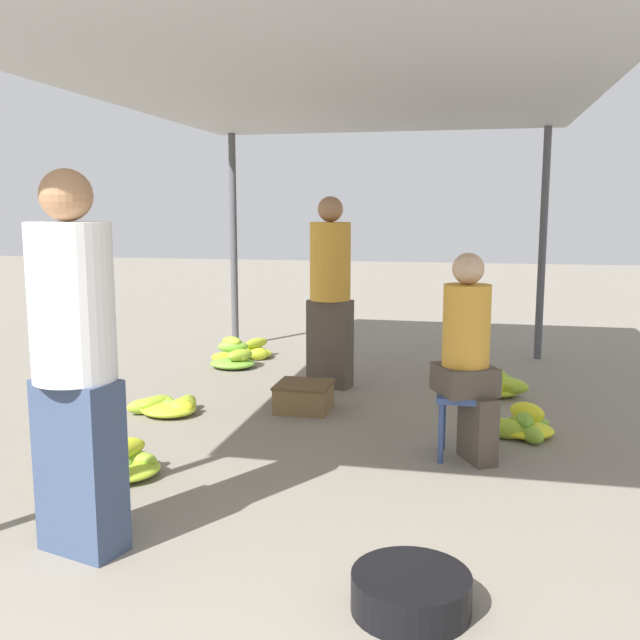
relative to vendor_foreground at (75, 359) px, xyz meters
name	(u,v)px	position (x,y,z in m)	size (l,w,h in m)	color
canopy_post_back_left	(234,242)	(-0.95, 5.01, 0.30)	(0.08, 0.08, 2.45)	#4C4C51
canopy_post_back_right	(543,245)	(2.48, 5.01, 0.30)	(0.08, 0.08, 2.45)	#4C4C51
canopy_tarp	(333,84)	(0.76, 2.22, 1.55)	(3.83, 5.98, 0.04)	#B2B2B7
vendor_foreground	(75,359)	(0.00, 0.00, 0.00)	(0.47, 0.47, 1.77)	#384766
stool	(464,406)	(1.73, 1.67, -0.58)	(0.34, 0.34, 0.43)	#384C84
vendor_seated	(468,353)	(1.75, 1.66, -0.23)	(0.46, 0.46, 1.33)	#4C4238
basin_black	(411,592)	(1.56, -0.20, -0.84)	(0.48, 0.48, 0.16)	black
banana_pile_left_0	(120,462)	(-0.29, 0.91, -0.84)	(0.52, 0.45, 0.24)	#7FB735
banana_pile_left_1	(169,407)	(-0.54, 2.19, -0.86)	(0.58, 0.46, 0.15)	#97C131
banana_pile_left_2	(233,357)	(-0.59, 3.88, -0.81)	(0.52, 0.42, 0.32)	#A2C52F
banana_pile_left_3	(253,352)	(-0.54, 4.37, -0.85)	(0.43, 0.46, 0.22)	#C1D12A
banana_pile_right_0	(499,385)	(2.02, 3.31, -0.83)	(0.54, 0.49, 0.25)	#BDD02A
banana_pile_right_1	(522,424)	(2.14, 2.20, -0.83)	(0.52, 0.51, 0.25)	#8CBC33
crate_near	(304,396)	(0.47, 2.53, -0.81)	(0.43, 0.43, 0.22)	brown
shopper_walking_mid	(330,290)	(0.52, 3.33, -0.03)	(0.43, 0.43, 1.71)	#4C4238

